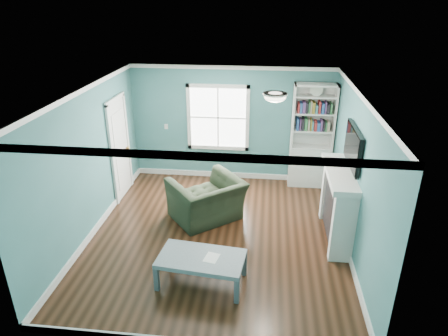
# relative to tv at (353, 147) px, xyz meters

# --- Properties ---
(floor) EXTENTS (5.00, 5.00, 0.00)m
(floor) POSITION_rel_tv_xyz_m (-2.20, -0.20, -1.72)
(floor) COLOR black
(floor) RESTS_ON ground
(room_walls) EXTENTS (5.00, 5.00, 5.00)m
(room_walls) POSITION_rel_tv_xyz_m (-2.20, -0.20, -0.14)
(room_walls) COLOR #367171
(room_walls) RESTS_ON ground
(trim) EXTENTS (4.50, 5.00, 2.60)m
(trim) POSITION_rel_tv_xyz_m (-2.20, -0.20, -0.49)
(trim) COLOR white
(trim) RESTS_ON ground
(window) EXTENTS (1.40, 0.06, 1.50)m
(window) POSITION_rel_tv_xyz_m (-2.50, 2.29, -0.27)
(window) COLOR white
(window) RESTS_ON room_walls
(bookshelf) EXTENTS (0.90, 0.35, 2.31)m
(bookshelf) POSITION_rel_tv_xyz_m (-0.43, 2.10, -0.80)
(bookshelf) COLOR silver
(bookshelf) RESTS_ON ground
(fireplace) EXTENTS (0.44, 1.58, 1.30)m
(fireplace) POSITION_rel_tv_xyz_m (-0.12, 0.00, -1.09)
(fireplace) COLOR black
(fireplace) RESTS_ON ground
(tv) EXTENTS (0.06, 1.10, 0.65)m
(tv) POSITION_rel_tv_xyz_m (0.00, 0.00, 0.00)
(tv) COLOR black
(tv) RESTS_ON fireplace
(door) EXTENTS (0.12, 0.98, 2.17)m
(door) POSITION_rel_tv_xyz_m (-4.42, 1.20, -0.65)
(door) COLOR silver
(door) RESTS_ON ground
(ceiling_fixture) EXTENTS (0.38, 0.38, 0.15)m
(ceiling_fixture) POSITION_rel_tv_xyz_m (-1.30, -0.10, 0.82)
(ceiling_fixture) COLOR white
(ceiling_fixture) RESTS_ON room_walls
(light_switch) EXTENTS (0.08, 0.01, 0.12)m
(light_switch) POSITION_rel_tv_xyz_m (-3.70, 2.28, -0.52)
(light_switch) COLOR white
(light_switch) RESTS_ON room_walls
(recliner) EXTENTS (1.47, 1.41, 1.09)m
(recliner) POSITION_rel_tv_xyz_m (-2.48, 0.37, -1.18)
(recliner) COLOR black
(recliner) RESTS_ON ground
(coffee_table) EXTENTS (1.33, 0.82, 0.46)m
(coffee_table) POSITION_rel_tv_xyz_m (-2.28, -1.48, -1.33)
(coffee_table) COLOR #4A5159
(coffee_table) RESTS_ON ground
(paper_sheet) EXTENTS (0.24, 0.28, 0.00)m
(paper_sheet) POSITION_rel_tv_xyz_m (-2.12, -1.48, -1.26)
(paper_sheet) COLOR white
(paper_sheet) RESTS_ON coffee_table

